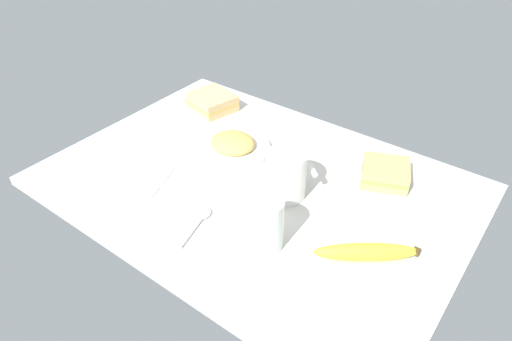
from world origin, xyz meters
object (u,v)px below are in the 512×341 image
(plate_of_food, at_px, (233,145))
(spoon, at_px, (200,221))
(sandwich_main, at_px, (385,173))
(banana, at_px, (366,252))
(paper_napkin, at_px, (139,172))
(glass_of_milk, at_px, (266,225))
(coffee_mug_black, at_px, (286,175))
(sandwich_side, at_px, (212,102))

(plate_of_food, relative_size, spoon, 1.52)
(sandwich_main, xyz_separation_m, spoon, (-0.24, -0.34, -0.02))
(sandwich_main, xyz_separation_m, banana, (0.07, -0.23, -0.01))
(paper_napkin, bearing_deg, sandwich_main, 33.64)
(plate_of_food, height_order, glass_of_milk, glass_of_milk)
(banana, bearing_deg, coffee_mug_black, 163.99)
(sandwich_side, height_order, glass_of_milk, glass_of_milk)
(sandwich_side, xyz_separation_m, paper_napkin, (0.06, -0.32, -0.02))
(sandwich_main, relative_size, sandwich_side, 0.94)
(coffee_mug_black, distance_m, sandwich_main, 0.23)
(plate_of_food, xyz_separation_m, coffee_mug_black, (0.20, -0.07, 0.04))
(plate_of_food, xyz_separation_m, sandwich_main, (0.34, 0.10, 0.01))
(coffee_mug_black, distance_m, banana, 0.23)
(spoon, relative_size, paper_napkin, 0.85)
(sandwich_side, xyz_separation_m, glass_of_milk, (0.43, -0.34, 0.03))
(coffee_mug_black, xyz_separation_m, paper_napkin, (-0.31, -0.13, -0.05))
(coffee_mug_black, distance_m, sandwich_side, 0.42)
(plate_of_food, distance_m, spoon, 0.26)
(plate_of_food, distance_m, banana, 0.43)
(paper_napkin, bearing_deg, coffee_mug_black, 23.16)
(sandwich_main, bearing_deg, coffee_mug_black, -130.72)
(plate_of_food, distance_m, sandwich_side, 0.22)
(sandwich_main, distance_m, sandwich_side, 0.52)
(plate_of_food, bearing_deg, glass_of_milk, -40.09)
(sandwich_main, distance_m, spoon, 0.42)
(sandwich_side, relative_size, glass_of_milk, 1.27)
(glass_of_milk, bearing_deg, plate_of_food, 139.91)
(plate_of_food, xyz_separation_m, spoon, (0.11, -0.24, -0.01))
(sandwich_side, relative_size, banana, 0.79)
(sandwich_side, height_order, spoon, sandwich_side)
(sandwich_main, bearing_deg, sandwich_side, 177.70)
(banana, bearing_deg, sandwich_main, 106.79)
(coffee_mug_black, height_order, paper_napkin, coffee_mug_black)
(coffee_mug_black, bearing_deg, spoon, -117.05)
(plate_of_food, height_order, sandwich_side, sandwich_side)
(plate_of_food, distance_m, glass_of_milk, 0.33)
(glass_of_milk, height_order, spoon, glass_of_milk)
(glass_of_milk, relative_size, spoon, 0.89)
(sandwich_side, height_order, banana, sandwich_side)
(coffee_mug_black, relative_size, spoon, 0.88)
(sandwich_main, bearing_deg, plate_of_food, -163.02)
(banana, distance_m, spoon, 0.32)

